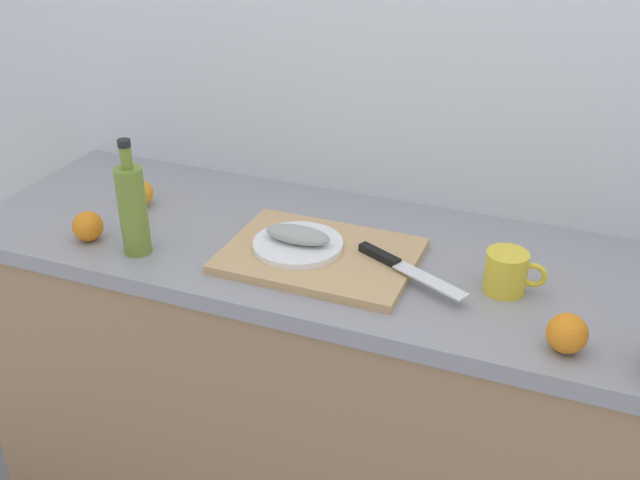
# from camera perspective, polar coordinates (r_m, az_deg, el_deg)

# --- Properties ---
(back_wall) EXTENTS (3.20, 0.05, 2.50)m
(back_wall) POSITION_cam_1_polar(r_m,az_deg,el_deg) (1.84, 7.77, 13.12)
(back_wall) COLOR silver
(back_wall) RESTS_ON ground_plane
(kitchen_counter) EXTENTS (2.00, 0.60, 0.90)m
(kitchen_counter) POSITION_cam_1_polar(r_m,az_deg,el_deg) (1.95, 3.68, -12.70)
(kitchen_counter) COLOR #9E7A56
(kitchen_counter) RESTS_ON ground_plane
(cutting_board) EXTENTS (0.43, 0.31, 0.02)m
(cutting_board) POSITION_cam_1_polar(r_m,az_deg,el_deg) (1.66, 0.00, -1.22)
(cutting_board) COLOR tan
(cutting_board) RESTS_ON kitchen_counter
(white_plate) EXTENTS (0.21, 0.21, 0.01)m
(white_plate) POSITION_cam_1_polar(r_m,az_deg,el_deg) (1.67, -1.73, -0.36)
(white_plate) COLOR white
(white_plate) RESTS_ON cutting_board
(fish_fillet) EXTENTS (0.15, 0.07, 0.04)m
(fish_fillet) POSITION_cam_1_polar(r_m,az_deg,el_deg) (1.65, -1.74, 0.41)
(fish_fillet) COLOR #999E99
(fish_fillet) RESTS_ON white_plate
(chef_knife) EXTENTS (0.27, 0.15, 0.02)m
(chef_knife) POSITION_cam_1_polar(r_m,az_deg,el_deg) (1.59, 6.02, -1.86)
(chef_knife) COLOR silver
(chef_knife) RESTS_ON cutting_board
(olive_oil_bottle) EXTENTS (0.06, 0.06, 0.27)m
(olive_oil_bottle) POSITION_cam_1_polar(r_m,az_deg,el_deg) (1.69, -14.35, 2.41)
(olive_oil_bottle) COLOR olive
(olive_oil_bottle) RESTS_ON kitchen_counter
(coffee_mug_0) EXTENTS (0.13, 0.09, 0.09)m
(coffee_mug_0) POSITION_cam_1_polar(r_m,az_deg,el_deg) (1.57, 14.33, -2.42)
(coffee_mug_0) COLOR yellow
(coffee_mug_0) RESTS_ON kitchen_counter
(orange_0) EXTENTS (0.08, 0.08, 0.08)m
(orange_0) POSITION_cam_1_polar(r_m,az_deg,el_deg) (1.43, 18.65, -6.88)
(orange_0) COLOR orange
(orange_0) RESTS_ON kitchen_counter
(orange_1) EXTENTS (0.07, 0.07, 0.07)m
(orange_1) POSITION_cam_1_polar(r_m,az_deg,el_deg) (1.95, -13.88, 3.56)
(orange_1) COLOR orange
(orange_1) RESTS_ON kitchen_counter
(orange_2) EXTENTS (0.07, 0.07, 0.07)m
(orange_2) POSITION_cam_1_polar(r_m,az_deg,el_deg) (1.81, -17.60, 1.02)
(orange_2) COLOR orange
(orange_2) RESTS_ON kitchen_counter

